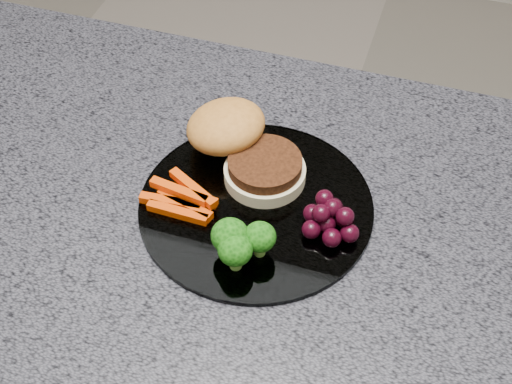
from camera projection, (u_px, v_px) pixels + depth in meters
countertop at (183, 220)px, 0.80m from camera, size 1.20×0.60×0.04m
plate at (256, 206)px, 0.79m from camera, size 0.26×0.26×0.01m
burger at (239, 144)px, 0.82m from camera, size 0.18×0.15×0.05m
carrot_sticks at (182, 199)px, 0.78m from camera, size 0.09×0.06×0.02m
broccoli at (240, 241)px, 0.72m from camera, size 0.07×0.06×0.05m
grape_bunch at (330, 218)px, 0.75m from camera, size 0.07×0.06×0.04m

